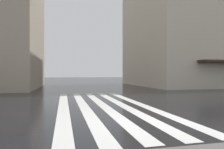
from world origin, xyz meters
name	(u,v)px	position (x,y,z in m)	size (l,w,h in m)	color
ground_plane	(140,121)	(0.00, 0.00, 0.00)	(220.00, 220.00, 0.00)	black
zebra_crossing	(102,105)	(4.00, 0.59, 0.00)	(13.00, 4.50, 0.01)	silver
haussmann_block_corner	(212,6)	(20.55, -19.55, 12.10)	(17.30, 23.76, 24.72)	beige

